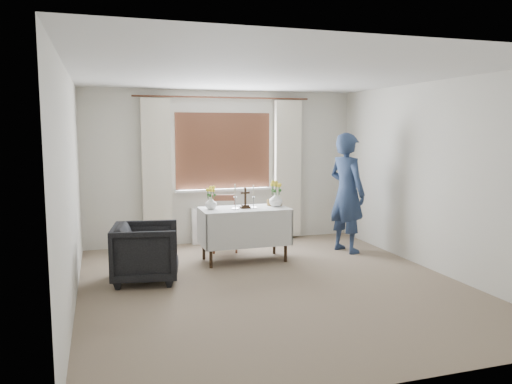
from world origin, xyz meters
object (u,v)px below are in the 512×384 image
wooden_cross (245,198)px  wooden_chair (225,223)px  flower_vase_left (211,203)px  armchair (146,252)px  altar_table (244,234)px  person (347,193)px  flower_vase_right (276,200)px

wooden_cross → wooden_chair: bearing=99.9°
wooden_cross → flower_vase_left: bearing=168.7°
armchair → altar_table: bearing=-59.6°
person → flower_vase_left: (-2.11, 0.00, -0.06)m
armchair → person: (3.08, 0.63, 0.55)m
wooden_chair → armchair: wooden_chair is taller
person → wooden_cross: 1.64m
altar_table → flower_vase_left: (-0.46, 0.06, 0.47)m
flower_vase_left → flower_vase_right: bearing=-3.0°
wooden_cross → flower_vase_left: wooden_cross is taller
person → flower_vase_left: bearing=71.7°
wooden_chair → wooden_cross: size_ratio=2.93×
wooden_chair → flower_vase_right: flower_vase_right is taller
altar_table → flower_vase_left: bearing=172.4°
armchair → flower_vase_left: (0.96, 0.63, 0.49)m
person → wooden_cross: (-1.64, -0.08, -0.00)m
altar_table → flower_vase_right: bearing=1.6°
flower_vase_left → flower_vase_right: flower_vase_right is taller
flower_vase_right → wooden_chair: bearing=133.6°
altar_table → flower_vase_left: size_ratio=7.24×
altar_table → wooden_cross: 0.53m
wooden_chair → flower_vase_right: bearing=-34.7°
wooden_cross → person: bearing=0.6°
flower_vase_left → flower_vase_right: 0.95m
altar_table → person: bearing=2.1°
person → flower_vase_right: size_ratio=9.02×
wooden_cross → flower_vase_right: size_ratio=1.46×
wooden_chair → wooden_cross: bearing=-66.5°
armchair → wooden_chair: bearing=-38.1°
armchair → wooden_cross: wooden_cross is taller
altar_table → flower_vase_right: flower_vase_right is taller
person → flower_vase_right: person is taller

